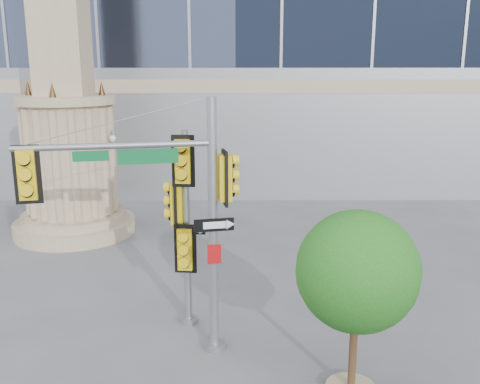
{
  "coord_description": "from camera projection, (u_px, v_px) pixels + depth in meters",
  "views": [
    {
      "loc": [
        0.14,
        -10.18,
        6.2
      ],
      "look_at": [
        0.17,
        2.0,
        3.26
      ],
      "focal_mm": 40.0,
      "sensor_mm": 36.0,
      "label": 1
    }
  ],
  "objects": [
    {
      "name": "monument",
      "position": [
        64.0,
        83.0,
        18.79
      ],
      "size": [
        4.4,
        4.4,
        16.6
      ],
      "color": "tan",
      "rests_on": "ground"
    },
    {
      "name": "secondary_signal_pole",
      "position": [
        183.0,
        215.0,
        12.39
      ],
      "size": [
        0.82,
        0.66,
        4.73
      ],
      "rotation": [
        0.0,
        0.0,
        -0.1
      ],
      "color": "slate",
      "rests_on": "ground"
    },
    {
      "name": "street_tree",
      "position": [
        359.0,
        276.0,
        9.83
      ],
      "size": [
        2.33,
        2.28,
        3.63
      ],
      "color": "tan",
      "rests_on": "ground"
    },
    {
      "name": "main_signal_pole",
      "position": [
        165.0,
        202.0,
        10.96
      ],
      "size": [
        4.26,
        1.23,
        5.54
      ],
      "rotation": [
        0.0,
        0.0,
        0.2
      ],
      "color": "slate",
      "rests_on": "ground"
    },
    {
      "name": "ground",
      "position": [
        232.0,
        363.0,
        11.35
      ],
      "size": [
        120.0,
        120.0,
        0.0
      ],
      "primitive_type": "plane",
      "color": "#545456",
      "rests_on": "ground"
    }
  ]
}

